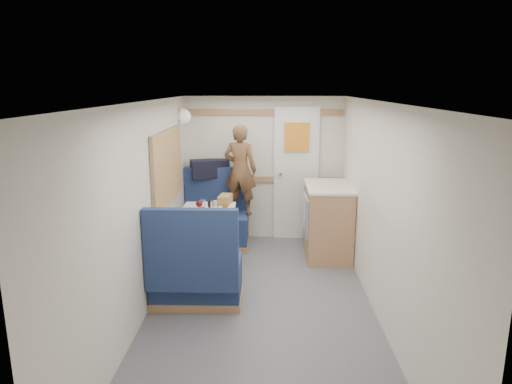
{
  "coord_description": "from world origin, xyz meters",
  "views": [
    {
      "loc": [
        0.06,
        -4.05,
        2.14
      ],
      "look_at": [
        -0.07,
        0.9,
        0.98
      ],
      "focal_mm": 32.0,
      "sensor_mm": 36.0,
      "label": 1
    }
  ],
  "objects_px": {
    "bench_near": "(196,276)",
    "salt_grinder": "(207,211)",
    "dome_light": "(183,117)",
    "bread_loaf": "(225,199)",
    "orange_fruit": "(211,212)",
    "galley_counter": "(327,220)",
    "tumbler_left": "(189,214)",
    "cheese_block": "(199,217)",
    "tumbler_mid": "(203,203)",
    "pepper_grinder": "(209,204)",
    "dinette_table": "(207,224)",
    "bench_far": "(216,224)",
    "tumbler_right": "(215,206)",
    "tray": "(220,213)",
    "beer_glass": "(225,208)",
    "person": "(240,170)",
    "wine_glass": "(199,204)",
    "duffel_bag": "(210,169)"
  },
  "relations": [
    {
      "from": "bench_near",
      "to": "tumbler_mid",
      "type": "height_order",
      "value": "bench_near"
    },
    {
      "from": "dome_light",
      "to": "cheese_block",
      "type": "xyz_separation_m",
      "value": [
        0.36,
        -1.2,
        -0.99
      ]
    },
    {
      "from": "wine_glass",
      "to": "person",
      "type": "bearing_deg",
      "value": 68.03
    },
    {
      "from": "dinette_table",
      "to": "bench_far",
      "type": "height_order",
      "value": "bench_far"
    },
    {
      "from": "tumbler_left",
      "to": "dome_light",
      "type": "bearing_deg",
      "value": 101.9
    },
    {
      "from": "bench_near",
      "to": "person",
      "type": "distance_m",
      "value": 1.92
    },
    {
      "from": "orange_fruit",
      "to": "cheese_block",
      "type": "bearing_deg",
      "value": -128.05
    },
    {
      "from": "dinette_table",
      "to": "bench_near",
      "type": "bearing_deg",
      "value": -90.0
    },
    {
      "from": "dinette_table",
      "to": "beer_glass",
      "type": "distance_m",
      "value": 0.3
    },
    {
      "from": "dome_light",
      "to": "bench_near",
      "type": "bearing_deg",
      "value": -77.18
    },
    {
      "from": "tumbler_left",
      "to": "tumbler_right",
      "type": "height_order",
      "value": "tumbler_right"
    },
    {
      "from": "beer_glass",
      "to": "bench_near",
      "type": "bearing_deg",
      "value": -104.17
    },
    {
      "from": "dinette_table",
      "to": "bread_loaf",
      "type": "xyz_separation_m",
      "value": [
        0.18,
        0.38,
        0.21
      ]
    },
    {
      "from": "dinette_table",
      "to": "cheese_block",
      "type": "height_order",
      "value": "cheese_block"
    },
    {
      "from": "tumbler_mid",
      "to": "salt_grinder",
      "type": "height_order",
      "value": "tumbler_mid"
    },
    {
      "from": "orange_fruit",
      "to": "tumbler_left",
      "type": "bearing_deg",
      "value": -164.27
    },
    {
      "from": "dinette_table",
      "to": "orange_fruit",
      "type": "bearing_deg",
      "value": -69.56
    },
    {
      "from": "duffel_bag",
      "to": "wine_glass",
      "type": "height_order",
      "value": "duffel_bag"
    },
    {
      "from": "tumbler_left",
      "to": "salt_grinder",
      "type": "distance_m",
      "value": 0.23
    },
    {
      "from": "dome_light",
      "to": "tumbler_left",
      "type": "xyz_separation_m",
      "value": [
        0.24,
        -1.12,
        -0.98
      ]
    },
    {
      "from": "bench_near",
      "to": "beer_glass",
      "type": "height_order",
      "value": "bench_near"
    },
    {
      "from": "orange_fruit",
      "to": "salt_grinder",
      "type": "distance_m",
      "value": 0.11
    },
    {
      "from": "bench_near",
      "to": "tray",
      "type": "xyz_separation_m",
      "value": [
        0.16,
        0.79,
        0.43
      ]
    },
    {
      "from": "dinette_table",
      "to": "tumbler_mid",
      "type": "height_order",
      "value": "tumbler_mid"
    },
    {
      "from": "galley_counter",
      "to": "wine_glass",
      "type": "bearing_deg",
      "value": -155.86
    },
    {
      "from": "person",
      "to": "dinette_table",
      "type": "bearing_deg",
      "value": 81.13
    },
    {
      "from": "dinette_table",
      "to": "pepper_grinder",
      "type": "xyz_separation_m",
      "value": [
        0.01,
        0.15,
        0.2
      ]
    },
    {
      "from": "bench_near",
      "to": "salt_grinder",
      "type": "relative_size",
      "value": 11.63
    },
    {
      "from": "tumbler_mid",
      "to": "tumbler_right",
      "type": "relative_size",
      "value": 0.85
    },
    {
      "from": "galley_counter",
      "to": "salt_grinder",
      "type": "height_order",
      "value": "galley_counter"
    },
    {
      "from": "duffel_bag",
      "to": "cheese_block",
      "type": "bearing_deg",
      "value": -105.78
    },
    {
      "from": "galley_counter",
      "to": "cheese_block",
      "type": "relative_size",
      "value": 9.41
    },
    {
      "from": "dinette_table",
      "to": "wine_glass",
      "type": "bearing_deg",
      "value": -114.4
    },
    {
      "from": "galley_counter",
      "to": "pepper_grinder",
      "type": "bearing_deg",
      "value": -164.51
    },
    {
      "from": "bench_near",
      "to": "tumbler_right",
      "type": "bearing_deg",
      "value": 84.09
    },
    {
      "from": "galley_counter",
      "to": "tumbler_left",
      "type": "bearing_deg",
      "value": -153.03
    },
    {
      "from": "duffel_bag",
      "to": "bread_loaf",
      "type": "relative_size",
      "value": 1.98
    },
    {
      "from": "bench_far",
      "to": "wine_glass",
      "type": "bearing_deg",
      "value": -93.51
    },
    {
      "from": "dome_light",
      "to": "bread_loaf",
      "type": "bearing_deg",
      "value": -39.63
    },
    {
      "from": "dome_light",
      "to": "tumbler_right",
      "type": "height_order",
      "value": "dome_light"
    },
    {
      "from": "tumbler_mid",
      "to": "pepper_grinder",
      "type": "xyz_separation_m",
      "value": [
        0.08,
        -0.05,
        -0.0
      ]
    },
    {
      "from": "duffel_bag",
      "to": "beer_glass",
      "type": "height_order",
      "value": "duffel_bag"
    },
    {
      "from": "tumbler_left",
      "to": "bench_far",
      "type": "bearing_deg",
      "value": 82.35
    },
    {
      "from": "beer_glass",
      "to": "bread_loaf",
      "type": "relative_size",
      "value": 0.38
    },
    {
      "from": "dinette_table",
      "to": "cheese_block",
      "type": "bearing_deg",
      "value": -94.77
    },
    {
      "from": "bench_near",
      "to": "galley_counter",
      "type": "height_order",
      "value": "bench_near"
    },
    {
      "from": "dinette_table",
      "to": "bread_loaf",
      "type": "distance_m",
      "value": 0.47
    },
    {
      "from": "tray",
      "to": "cheese_block",
      "type": "bearing_deg",
      "value": -125.83
    },
    {
      "from": "pepper_grinder",
      "to": "dinette_table",
      "type": "bearing_deg",
      "value": -95.5
    },
    {
      "from": "bench_far",
      "to": "salt_grinder",
      "type": "bearing_deg",
      "value": -88.8
    }
  ]
}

